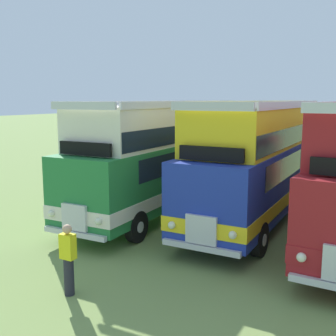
# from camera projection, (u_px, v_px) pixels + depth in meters

# --- Properties ---
(bus_first_in_row) EXTENTS (2.78, 10.89, 4.52)m
(bus_first_in_row) POSITION_uv_depth(u_px,v_px,m) (162.00, 154.00, 17.02)
(bus_first_in_row) COLOR #237538
(bus_first_in_row) RESTS_ON ground
(bus_second_in_row) EXTENTS (2.67, 10.19, 4.52)m
(bus_second_in_row) POSITION_uv_depth(u_px,v_px,m) (258.00, 160.00, 15.50)
(bus_second_in_row) COLOR #1E339E
(bus_second_in_row) RESTS_ON ground
(marshal_person) EXTENTS (0.36, 0.24, 1.73)m
(marshal_person) POSITION_uv_depth(u_px,v_px,m) (68.00, 259.00, 9.74)
(marshal_person) COLOR #23232D
(marshal_person) RESTS_ON ground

